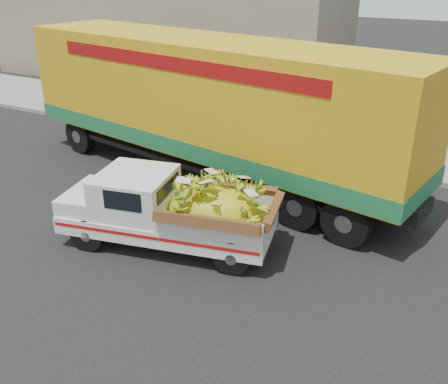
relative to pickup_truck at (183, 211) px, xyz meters
The scene contains 6 objects.
ground 2.13m from the pickup_truck, behind, with size 100.00×100.00×0.00m, color black.
curb 6.37m from the pickup_truck, 108.01° to the left, with size 60.00×0.25×0.15m, color gray.
sidewalk 8.38m from the pickup_truck, 103.55° to the left, with size 60.00×4.00×0.14m, color gray.
building_left 17.27m from the pickup_truck, 125.39° to the left, with size 18.00×6.00×5.00m, color gray.
pickup_truck is the anchor object (origin of this frame).
semi_trailer 4.02m from the pickup_truck, 111.25° to the left, with size 12.08×4.64×3.80m.
Camera 1 is at (7.09, -7.74, 5.60)m, focal length 40.00 mm.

